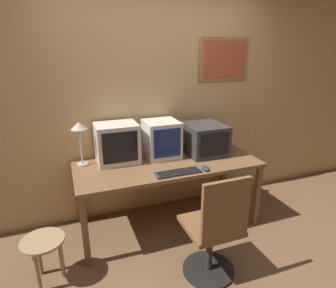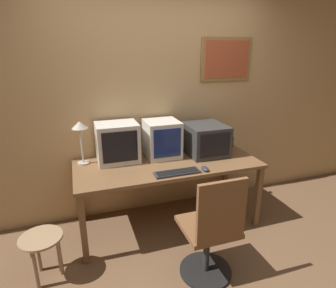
{
  "view_description": "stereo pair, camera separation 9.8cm",
  "coord_description": "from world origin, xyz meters",
  "px_view_note": "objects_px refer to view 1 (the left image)",
  "views": [
    {
      "loc": [
        -0.97,
        -1.54,
        1.87
      ],
      "look_at": [
        0.0,
        1.01,
        0.94
      ],
      "focal_mm": 30.0,
      "sensor_mm": 36.0,
      "label": 1
    },
    {
      "loc": [
        -0.88,
        -1.58,
        1.87
      ],
      "look_at": [
        0.0,
        1.01,
        0.94
      ],
      "focal_mm": 30.0,
      "sensor_mm": 36.0,
      "label": 2
    }
  ],
  "objects_px": {
    "monitor_center": "(162,139)",
    "office_chair": "(214,234)",
    "mouse_near_keyboard": "(205,168)",
    "desk_lamp": "(79,131)",
    "monitor_left": "(117,143)",
    "keyboard_main": "(178,172)",
    "desk_clock": "(227,141)",
    "side_stool": "(44,249)",
    "monitor_right": "(204,139)"
  },
  "relations": [
    {
      "from": "monitor_right",
      "to": "keyboard_main",
      "type": "height_order",
      "value": "monitor_right"
    },
    {
      "from": "monitor_center",
      "to": "side_stool",
      "type": "bearing_deg",
      "value": -153.2
    },
    {
      "from": "office_chair",
      "to": "mouse_near_keyboard",
      "type": "bearing_deg",
      "value": 70.25
    },
    {
      "from": "desk_clock",
      "to": "mouse_near_keyboard",
      "type": "bearing_deg",
      "value": -136.59
    },
    {
      "from": "monitor_left",
      "to": "monitor_center",
      "type": "relative_size",
      "value": 1.06
    },
    {
      "from": "desk_clock",
      "to": "monitor_center",
      "type": "bearing_deg",
      "value": -177.36
    },
    {
      "from": "monitor_center",
      "to": "monitor_right",
      "type": "distance_m",
      "value": 0.49
    },
    {
      "from": "monitor_left",
      "to": "desk_lamp",
      "type": "bearing_deg",
      "value": 172.71
    },
    {
      "from": "mouse_near_keyboard",
      "to": "monitor_left",
      "type": "bearing_deg",
      "value": 145.72
    },
    {
      "from": "monitor_left",
      "to": "keyboard_main",
      "type": "distance_m",
      "value": 0.72
    },
    {
      "from": "mouse_near_keyboard",
      "to": "desk_lamp",
      "type": "distance_m",
      "value": 1.3
    },
    {
      "from": "keyboard_main",
      "to": "monitor_left",
      "type": "bearing_deg",
      "value": 133.54
    },
    {
      "from": "mouse_near_keyboard",
      "to": "keyboard_main",
      "type": "bearing_deg",
      "value": 176.67
    },
    {
      "from": "mouse_near_keyboard",
      "to": "desk_clock",
      "type": "relative_size",
      "value": 0.89
    },
    {
      "from": "monitor_center",
      "to": "monitor_right",
      "type": "height_order",
      "value": "monitor_center"
    },
    {
      "from": "monitor_left",
      "to": "keyboard_main",
      "type": "bearing_deg",
      "value": -46.46
    },
    {
      "from": "monitor_left",
      "to": "keyboard_main",
      "type": "relative_size",
      "value": 0.96
    },
    {
      "from": "monitor_left",
      "to": "desk_lamp",
      "type": "height_order",
      "value": "desk_lamp"
    },
    {
      "from": "mouse_near_keyboard",
      "to": "desk_clock",
      "type": "xyz_separation_m",
      "value": [
        0.58,
        0.55,
        0.05
      ]
    },
    {
      "from": "keyboard_main",
      "to": "desk_clock",
      "type": "xyz_separation_m",
      "value": [
        0.87,
        0.54,
        0.05
      ]
    },
    {
      "from": "mouse_near_keyboard",
      "to": "desk_clock",
      "type": "distance_m",
      "value": 0.81
    },
    {
      "from": "monitor_right",
      "to": "keyboard_main",
      "type": "xyz_separation_m",
      "value": [
        -0.49,
        -0.42,
        -0.16
      ]
    },
    {
      "from": "monitor_left",
      "to": "mouse_near_keyboard",
      "type": "distance_m",
      "value": 0.94
    },
    {
      "from": "monitor_left",
      "to": "side_stool",
      "type": "distance_m",
      "value": 1.17
    },
    {
      "from": "keyboard_main",
      "to": "desk_lamp",
      "type": "relative_size",
      "value": 0.98
    },
    {
      "from": "mouse_near_keyboard",
      "to": "desk_lamp",
      "type": "relative_size",
      "value": 0.25
    },
    {
      "from": "keyboard_main",
      "to": "side_stool",
      "type": "relative_size",
      "value": 1.08
    },
    {
      "from": "mouse_near_keyboard",
      "to": "office_chair",
      "type": "bearing_deg",
      "value": -109.75
    },
    {
      "from": "monitor_center",
      "to": "desk_lamp",
      "type": "height_order",
      "value": "desk_lamp"
    },
    {
      "from": "mouse_near_keyboard",
      "to": "desk_lamp",
      "type": "xyz_separation_m",
      "value": [
        -1.12,
        0.57,
        0.34
      ]
    },
    {
      "from": "monitor_left",
      "to": "office_chair",
      "type": "xyz_separation_m",
      "value": [
        0.56,
        -1.09,
        -0.52
      ]
    },
    {
      "from": "monitor_center",
      "to": "monitor_right",
      "type": "relative_size",
      "value": 0.85
    },
    {
      "from": "keyboard_main",
      "to": "office_chair",
      "type": "distance_m",
      "value": 0.67
    },
    {
      "from": "monitor_center",
      "to": "mouse_near_keyboard",
      "type": "distance_m",
      "value": 0.61
    },
    {
      "from": "keyboard_main",
      "to": "desk_clock",
      "type": "relative_size",
      "value": 3.51
    },
    {
      "from": "keyboard_main",
      "to": "office_chair",
      "type": "bearing_deg",
      "value": -81.92
    },
    {
      "from": "desk_lamp",
      "to": "office_chair",
      "type": "height_order",
      "value": "desk_lamp"
    },
    {
      "from": "monitor_center",
      "to": "office_chair",
      "type": "distance_m",
      "value": 1.19
    },
    {
      "from": "monitor_right",
      "to": "desk_lamp",
      "type": "relative_size",
      "value": 1.04
    },
    {
      "from": "desk_clock",
      "to": "office_chair",
      "type": "relative_size",
      "value": 0.13
    },
    {
      "from": "desk_lamp",
      "to": "monitor_center",
      "type": "bearing_deg",
      "value": -3.66
    },
    {
      "from": "monitor_center",
      "to": "office_chair",
      "type": "bearing_deg",
      "value": -86.07
    },
    {
      "from": "monitor_left",
      "to": "desk_lamp",
      "type": "distance_m",
      "value": 0.39
    },
    {
      "from": "monitor_left",
      "to": "keyboard_main",
      "type": "height_order",
      "value": "monitor_left"
    },
    {
      "from": "monitor_center",
      "to": "side_stool",
      "type": "distance_m",
      "value": 1.53
    },
    {
      "from": "monitor_center",
      "to": "desk_clock",
      "type": "bearing_deg",
      "value": 2.64
    },
    {
      "from": "monitor_right",
      "to": "side_stool",
      "type": "relative_size",
      "value": 1.14
    },
    {
      "from": "mouse_near_keyboard",
      "to": "monitor_center",
      "type": "bearing_deg",
      "value": 118.35
    },
    {
      "from": "keyboard_main",
      "to": "desk_clock",
      "type": "height_order",
      "value": "desk_clock"
    },
    {
      "from": "monitor_right",
      "to": "side_stool",
      "type": "distance_m",
      "value": 1.91
    }
  ]
}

